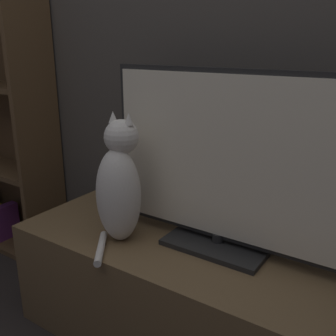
{
  "coord_description": "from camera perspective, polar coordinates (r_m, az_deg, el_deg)",
  "views": [
    {
      "loc": [
        0.72,
        -0.26,
        1.23
      ],
      "look_at": [
        -0.06,
        0.89,
        0.78
      ],
      "focal_mm": 42.0,
      "sensor_mm": 36.0,
      "label": 1
    }
  ],
  "objects": [
    {
      "name": "wall_back",
      "position": [
        1.66,
        8.58,
        20.05
      ],
      "size": [
        4.8,
        0.05,
        2.6
      ],
      "color": "#47423D",
      "rests_on": "ground_plane"
    },
    {
      "name": "tv_stand",
      "position": [
        1.7,
        1.95,
        -18.03
      ],
      "size": [
        1.4,
        0.54,
        0.47
      ],
      "color": "brown",
      "rests_on": "ground_plane"
    },
    {
      "name": "tv",
      "position": [
        1.45,
        7.73,
        0.26
      ],
      "size": [
        0.92,
        0.24,
        0.68
      ],
      "color": "black",
      "rests_on": "tv_stand"
    },
    {
      "name": "cat",
      "position": [
        1.54,
        -7.05,
        -2.64
      ],
      "size": [
        0.19,
        0.32,
        0.51
      ],
      "rotation": [
        0.0,
        0.0,
        0.04
      ],
      "color": "silver",
      "rests_on": "tv_stand"
    },
    {
      "name": "bookshelf",
      "position": [
        2.58,
        -22.97,
        3.94
      ],
      "size": [
        0.8,
        0.28,
        1.5
      ],
      "color": "brown",
      "rests_on": "ground_plane"
    }
  ]
}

